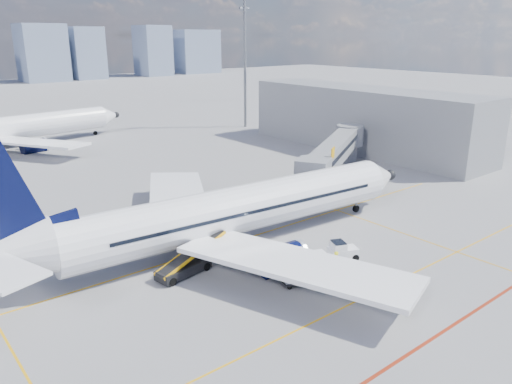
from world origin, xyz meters
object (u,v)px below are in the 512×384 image
at_px(second_aircraft, 9,129).
at_px(baggage_tug, 341,251).
at_px(main_aircraft, 224,214).
at_px(cargo_dolly, 304,268).
at_px(ramp_worker, 336,263).
at_px(belt_loader, 185,266).

distance_m(second_aircraft, baggage_tug, 65.00).
height_order(main_aircraft, cargo_dolly, main_aircraft).
relative_size(cargo_dolly, ramp_worker, 2.18).
relative_size(second_aircraft, ramp_worker, 20.88).
height_order(second_aircraft, belt_loader, second_aircraft).
relative_size(main_aircraft, ramp_worker, 22.16).
bearing_deg(cargo_dolly, belt_loader, 153.25).
relative_size(baggage_tug, ramp_worker, 1.41).
relative_size(belt_loader, ramp_worker, 3.40).
distance_m(second_aircraft, cargo_dolly, 65.25).
xyz_separation_m(baggage_tug, belt_loader, (-11.60, 5.96, -0.11)).
bearing_deg(main_aircraft, cargo_dolly, -79.55).
height_order(belt_loader, ramp_worker, belt_loader).
bearing_deg(baggage_tug, second_aircraft, 122.77).
bearing_deg(cargo_dolly, baggage_tug, 29.51).
distance_m(main_aircraft, belt_loader, 6.40).
relative_size(second_aircraft, belt_loader, 6.13).
bearing_deg(main_aircraft, second_aircraft, 98.23).
bearing_deg(cargo_dolly, ramp_worker, 6.47).
bearing_deg(baggage_tug, ramp_worker, -122.90).
bearing_deg(baggage_tug, main_aircraft, 150.73).
relative_size(second_aircraft, cargo_dolly, 9.60).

